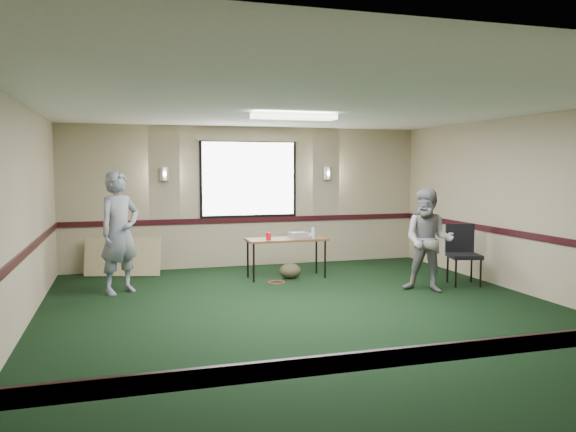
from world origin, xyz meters
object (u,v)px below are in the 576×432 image
object	(u,v)px
person_left	(120,232)
projector	(298,235)
conference_chair	(462,249)
person_right	(428,240)
folding_table	(286,241)

from	to	relation	value
person_left	projector	bearing A→B (deg)	-28.46
conference_chair	person_right	size ratio (longest dim) A/B	0.62
person_right	person_left	bearing A→B (deg)	-157.14
projector	conference_chair	bearing A→B (deg)	-37.54
folding_table	person_left	distance (m)	2.81
conference_chair	folding_table	bearing A→B (deg)	168.04
projector	conference_chair	xyz separation A→B (m)	(2.42, -1.31, -0.17)
projector	conference_chair	world-z (taller)	conference_chair
conference_chair	person_right	xyz separation A→B (m)	(-0.84, -0.36, 0.22)
folding_table	person_left	size ratio (longest dim) A/B	0.75
projector	conference_chair	distance (m)	2.76
folding_table	person_right	bearing A→B (deg)	-43.22
folding_table	person_left	xyz separation A→B (m)	(-2.77, -0.41, 0.29)
folding_table	projector	distance (m)	0.24
person_left	person_right	distance (m)	4.74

